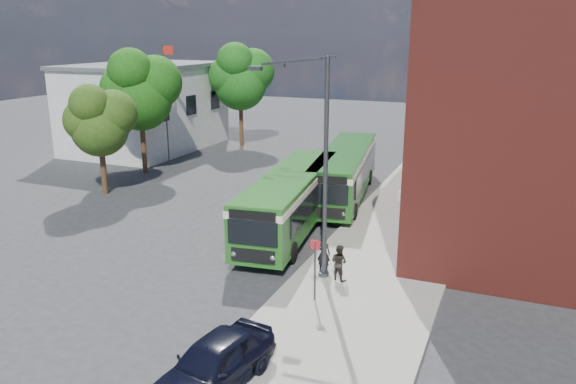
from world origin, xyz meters
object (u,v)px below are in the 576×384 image
at_px(street_lamp, 317,166).
at_px(bus_rear, 345,169).
at_px(parked_car, 214,363).
at_px(bus_front, 291,196).

relative_size(street_lamp, bus_rear, 0.71).
distance_m(bus_rear, parked_car, 20.31).
xyz_separation_m(street_lamp, parked_car, (-0.04, -8.35, -3.90)).
bearing_deg(bus_front, bus_rear, 83.65).
distance_m(bus_front, bus_rear, 6.89).
bearing_deg(bus_rear, bus_front, -96.35).
distance_m(bus_front, parked_car, 13.68).
bearing_deg(bus_rear, parked_car, -83.41).
xyz_separation_m(bus_front, parked_car, (3.09, -13.30, -0.94)).
distance_m(street_lamp, parked_car, 9.21).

